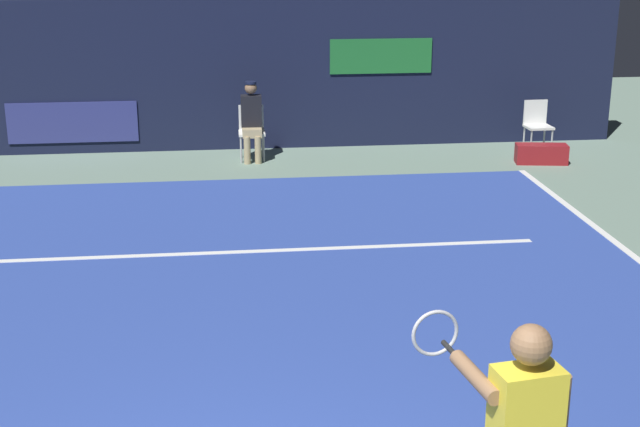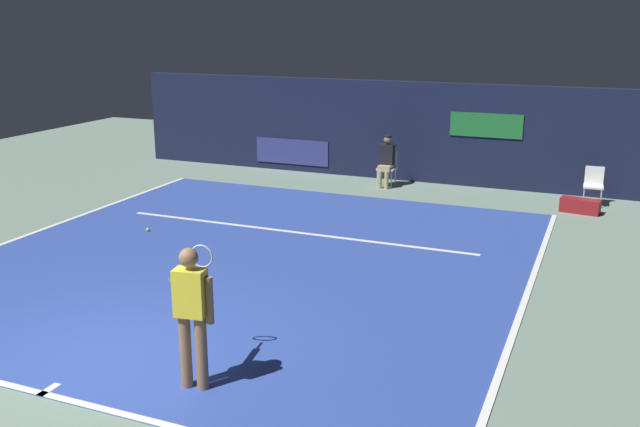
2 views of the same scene
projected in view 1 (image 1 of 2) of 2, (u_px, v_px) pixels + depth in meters
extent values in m
plane|color=slate|center=(228.00, 314.00, 9.06)|extent=(28.75, 28.75, 0.00)
cube|color=#2D479E|center=(228.00, 314.00, 9.06)|extent=(9.69, 10.29, 0.01)
cube|color=white|center=(225.00, 252.00, 10.77)|extent=(7.56, 0.10, 0.01)
cube|color=#141933|center=(217.00, 75.00, 15.68)|extent=(14.26, 0.30, 2.60)
cube|color=navy|center=(73.00, 122.00, 15.47)|extent=(2.20, 0.04, 0.70)
cube|color=#1E6B2D|center=(381.00, 56.00, 15.75)|extent=(1.80, 0.04, 0.60)
cube|color=yellow|center=(526.00, 416.00, 4.81)|extent=(0.39, 0.27, 0.56)
sphere|color=#8C6647|center=(531.00, 345.00, 4.69)|extent=(0.22, 0.22, 0.22)
cylinder|color=#8C6647|center=(475.00, 377.00, 4.92)|extent=(0.16, 0.51, 0.09)
cylinder|color=#8C6647|center=(560.00, 422.00, 4.91)|extent=(0.09, 0.09, 0.56)
cylinder|color=black|center=(453.00, 353.00, 5.20)|extent=(0.08, 0.30, 0.03)
torus|color=#B2B2B7|center=(435.00, 333.00, 5.46)|extent=(0.30, 0.07, 0.30)
cube|color=white|center=(252.00, 133.00, 15.07)|extent=(0.45, 0.41, 0.04)
cube|color=white|center=(251.00, 117.00, 15.19)|extent=(0.42, 0.04, 0.42)
cylinder|color=#B2B2B7|center=(241.00, 149.00, 14.96)|extent=(0.03, 0.03, 0.46)
cylinder|color=#B2B2B7|center=(264.00, 149.00, 15.00)|extent=(0.03, 0.03, 0.46)
cylinder|color=#B2B2B7|center=(241.00, 145.00, 15.28)|extent=(0.03, 0.03, 0.46)
cylinder|color=#B2B2B7|center=(263.00, 144.00, 15.32)|extent=(0.03, 0.03, 0.46)
cube|color=tan|center=(252.00, 132.00, 14.98)|extent=(0.33, 0.40, 0.14)
cylinder|color=tan|center=(247.00, 150.00, 14.88)|extent=(0.11, 0.11, 0.46)
cylinder|color=tan|center=(258.00, 150.00, 14.90)|extent=(0.11, 0.11, 0.46)
cube|color=black|center=(251.00, 111.00, 15.00)|extent=(0.34, 0.22, 0.52)
sphere|color=#8C6647|center=(251.00, 88.00, 14.88)|extent=(0.20, 0.20, 0.20)
cylinder|color=#141933|center=(251.00, 83.00, 14.86)|extent=(0.19, 0.19, 0.04)
cube|color=white|center=(539.00, 127.00, 15.64)|extent=(0.45, 0.42, 0.04)
cube|color=white|center=(535.00, 112.00, 15.76)|extent=(0.42, 0.04, 0.42)
cylinder|color=#B2B2B7|center=(531.00, 142.00, 15.52)|extent=(0.03, 0.03, 0.44)
cylinder|color=#B2B2B7|center=(552.00, 141.00, 15.57)|extent=(0.03, 0.03, 0.44)
cylinder|color=#B2B2B7|center=(524.00, 138.00, 15.84)|extent=(0.03, 0.03, 0.44)
cylinder|color=#B2B2B7|center=(544.00, 137.00, 15.89)|extent=(0.03, 0.03, 0.44)
cube|color=maroon|center=(541.00, 154.00, 14.93)|extent=(0.88, 0.45, 0.32)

